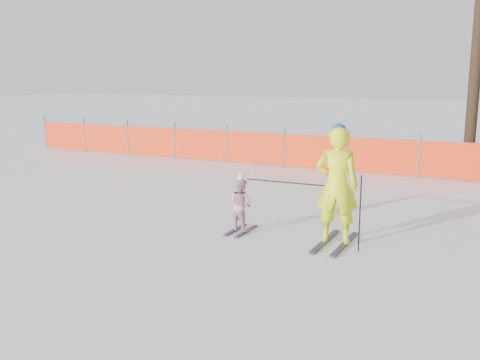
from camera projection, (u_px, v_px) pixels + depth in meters
ground at (227, 243)px, 9.02m from camera, size 120.00×120.00×0.00m
adult at (337, 185)px, 8.79m from camera, size 0.77×1.41×2.03m
child at (241, 204)px, 9.61m from camera, size 0.55×0.84×1.12m
ski_poles at (319, 196)px, 8.86m from camera, size 2.08×0.22×1.25m
safety_fence at (229, 146)px, 17.32m from camera, size 16.18×0.06×1.25m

